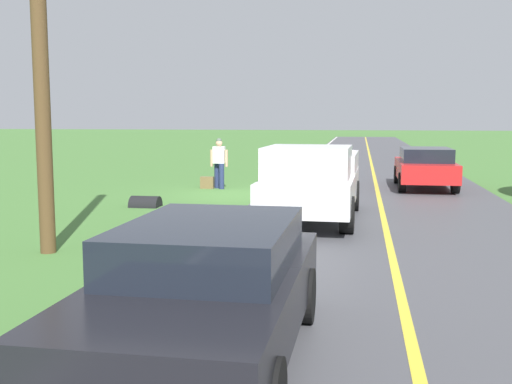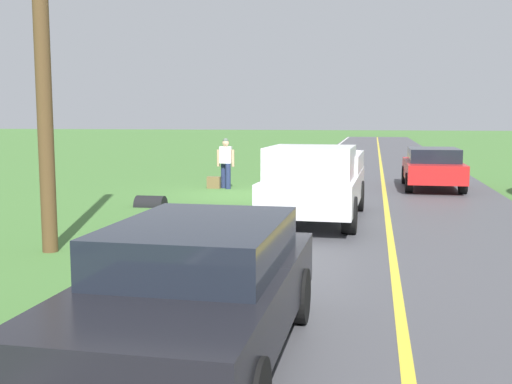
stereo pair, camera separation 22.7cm
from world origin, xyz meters
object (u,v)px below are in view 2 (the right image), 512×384
Objects in this scene: suitcase_carried at (214,183)px; pickup_truck_passing at (316,181)px; utility_pole_roadside at (41,16)px; hitchhiker_walking at (226,160)px; sedan_near_oncoming at (433,167)px; sedan_ahead_same_lane at (197,288)px.

suitcase_carried is 7.42m from pickup_truck_passing.
utility_pole_roadside is at bearing -2.07° from suitcase_carried.
utility_pole_roadside is (0.37, 10.38, 4.03)m from suitcase_carried.
utility_pole_roadside is (4.48, 4.25, 3.27)m from pickup_truck_passing.
pickup_truck_passing is (-4.11, 6.13, 0.76)m from suitcase_carried.
hitchhiker_walking is 10.99m from utility_pole_roadside.
pickup_truck_passing is at bearing 120.72° from hitchhiker_walking.
sedan_near_oncoming is 0.52× the size of utility_pole_roadside.
pickup_truck_passing is at bearing -92.52° from sedan_ahead_same_lane.
hitchhiker_walking is 0.40× the size of sedan_ahead_same_lane.
utility_pole_roadside is (4.10, -4.39, 3.49)m from sedan_ahead_same_lane.
sedan_ahead_same_lane is 6.94m from utility_pole_roadside.
suitcase_carried is at bearing -92.05° from utility_pole_roadside.
suitcase_carried is 0.05× the size of utility_pole_roadside.
sedan_ahead_same_lane reaches higher than suitcase_carried.
sedan_near_oncoming reaches higher than suitcase_carried.
pickup_truck_passing is 0.64× the size of utility_pole_roadside.
pickup_truck_passing reaches higher than hitchhiker_walking.
sedan_near_oncoming is 14.55m from utility_pole_roadside.
sedan_ahead_same_lane is at bearing 102.56° from hitchhiker_walking.
sedan_ahead_same_lane and sedan_near_oncoming have the same top height.
pickup_truck_passing is 8.65m from sedan_ahead_same_lane.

